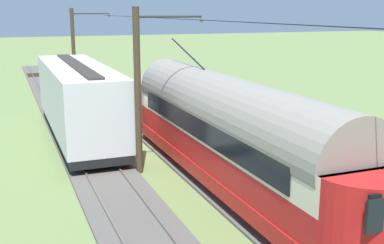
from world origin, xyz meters
TOP-DOWN VIEW (x-y plane):
  - ground_plane at (0.00, 0.00)m, footprint 220.00×220.00m
  - track_streetcar_siding at (-2.16, -0.31)m, footprint 2.80×80.00m
  - track_adjacent_siding at (2.16, -0.31)m, footprint 2.80×80.00m
  - vintage_streetcar at (-2.16, 5.99)m, footprint 2.65×17.77m
  - boxcar_adjacent at (2.16, -3.29)m, footprint 2.96×12.88m
  - catenary_pole_foreground at (0.56, -15.12)m, footprint 3.03×0.28m
  - catenary_pole_mid_near at (0.56, 3.29)m, footprint 3.03×0.28m
  - overhead_wire_run at (-2.10, 2.52)m, footprint 2.83×40.83m
  - switch_stand at (-3.69, -6.97)m, footprint 0.50×0.30m

SIDE VIEW (x-z plane):
  - ground_plane at x=0.00m, z-range 0.00..0.00m
  - track_streetcar_siding at x=-2.16m, z-range -0.04..0.14m
  - track_adjacent_siding at x=2.16m, z-range -0.04..0.14m
  - switch_stand at x=-3.69m, z-range 0.08..1.32m
  - boxcar_adjacent at x=2.16m, z-range 0.24..4.09m
  - vintage_streetcar at x=-2.16m, z-range -0.35..4.88m
  - catenary_pole_foreground at x=0.56m, z-range 0.17..7.06m
  - catenary_pole_mid_near at x=0.56m, z-range 0.17..7.06m
  - overhead_wire_run at x=-2.10m, z-range 6.26..6.44m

